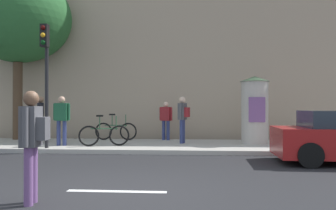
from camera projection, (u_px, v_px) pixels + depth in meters
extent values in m
plane|color=#232326|center=(117.00, 192.00, 6.48)|extent=(80.00, 80.00, 0.00)
cube|color=#B2ADA3|center=(158.00, 146.00, 13.46)|extent=(36.00, 4.00, 0.15)
cube|color=silver|center=(117.00, 191.00, 6.48)|extent=(1.80, 0.16, 0.01)
cube|color=tan|center=(168.00, 52.00, 18.47)|extent=(36.00, 5.00, 8.67)
cylinder|color=black|center=(47.00, 98.00, 12.10)|extent=(0.12, 0.12, 3.35)
cube|color=black|center=(45.00, 36.00, 11.93)|extent=(0.24, 0.24, 0.75)
sphere|color=#390605|center=(43.00, 28.00, 11.80)|extent=(0.16, 0.16, 0.16)
sphere|color=#F2A519|center=(43.00, 35.00, 11.80)|extent=(0.16, 0.16, 0.16)
sphere|color=#07330F|center=(43.00, 42.00, 11.80)|extent=(0.16, 0.16, 0.16)
cylinder|color=#B2ADA3|center=(255.00, 113.00, 13.42)|extent=(0.98, 0.98, 2.32)
cone|color=#334C33|center=(255.00, 79.00, 13.43)|extent=(1.08, 1.08, 0.20)
cube|color=#724C84|center=(257.00, 110.00, 12.92)|extent=(0.59, 0.02, 0.90)
cylinder|color=#4C3826|center=(18.00, 101.00, 15.36)|extent=(0.39, 0.39, 3.27)
ellipsoid|color=#28602D|center=(18.00, 18.00, 15.38)|extent=(4.47, 4.47, 3.80)
cylinder|color=#724C84|center=(29.00, 177.00, 5.54)|extent=(0.14, 0.14, 0.89)
cylinder|color=#724C84|center=(33.00, 174.00, 5.74)|extent=(0.14, 0.14, 0.89)
cube|color=#4C4C51|center=(31.00, 126.00, 5.65)|extent=(0.28, 0.42, 0.63)
cylinder|color=#4C4C51|center=(25.00, 127.00, 5.40)|extent=(0.09, 0.09, 0.60)
cylinder|color=#4C4C51|center=(36.00, 126.00, 5.89)|extent=(0.09, 0.09, 0.60)
sphere|color=brown|center=(31.00, 98.00, 5.65)|extent=(0.24, 0.24, 0.24)
cube|color=#4C4C51|center=(43.00, 128.00, 5.65)|extent=(0.19, 0.30, 0.36)
cylinder|color=#724C84|center=(40.00, 131.00, 13.69)|extent=(0.14, 0.14, 0.90)
cylinder|color=#724C84|center=(40.00, 131.00, 13.92)|extent=(0.14, 0.14, 0.90)
cube|color=black|center=(40.00, 111.00, 13.81)|extent=(0.41, 0.54, 0.64)
cylinder|color=black|center=(41.00, 111.00, 13.54)|extent=(0.09, 0.09, 0.60)
cylinder|color=black|center=(40.00, 111.00, 14.08)|extent=(0.09, 0.09, 0.60)
sphere|color=#8C664C|center=(41.00, 100.00, 13.81)|extent=(0.24, 0.24, 0.24)
cylinder|color=navy|center=(59.00, 133.00, 12.87)|extent=(0.14, 0.14, 0.88)
cylinder|color=navy|center=(65.00, 133.00, 12.84)|extent=(0.14, 0.14, 0.88)
cube|color=#1E5938|center=(62.00, 112.00, 12.86)|extent=(0.46, 0.27, 0.63)
cylinder|color=#1E5938|center=(55.00, 112.00, 12.90)|extent=(0.09, 0.09, 0.59)
cylinder|color=#1E5938|center=(69.00, 112.00, 12.82)|extent=(0.09, 0.09, 0.59)
sphere|color=tan|center=(62.00, 100.00, 12.86)|extent=(0.24, 0.24, 0.24)
cylinder|color=navy|center=(168.00, 130.00, 14.95)|extent=(0.14, 0.14, 0.80)
cylinder|color=navy|center=(164.00, 130.00, 15.05)|extent=(0.14, 0.14, 0.80)
cube|color=maroon|center=(166.00, 114.00, 15.00)|extent=(0.47, 0.38, 0.57)
cylinder|color=maroon|center=(171.00, 114.00, 14.89)|extent=(0.09, 0.09, 0.54)
cylinder|color=maroon|center=(161.00, 114.00, 15.12)|extent=(0.09, 0.09, 0.54)
sphere|color=beige|center=(166.00, 104.00, 15.01)|extent=(0.22, 0.22, 0.22)
cylinder|color=navy|center=(181.00, 132.00, 13.59)|extent=(0.14, 0.14, 0.89)
cylinder|color=navy|center=(183.00, 131.00, 13.78)|extent=(0.14, 0.14, 0.89)
cube|color=#4C4C51|center=(182.00, 111.00, 13.69)|extent=(0.34, 0.44, 0.63)
cylinder|color=#4C4C51|center=(180.00, 111.00, 13.47)|extent=(0.09, 0.09, 0.60)
cylinder|color=#4C4C51|center=(184.00, 111.00, 13.91)|extent=(0.09, 0.09, 0.60)
sphere|color=beige|center=(182.00, 100.00, 13.69)|extent=(0.24, 0.24, 0.24)
cube|color=maroon|center=(187.00, 112.00, 13.62)|extent=(0.23, 0.31, 0.36)
torus|color=black|center=(104.00, 131.00, 15.07)|extent=(0.72, 0.09, 0.72)
torus|color=black|center=(128.00, 131.00, 14.94)|extent=(0.72, 0.09, 0.72)
cylinder|color=#2D5938|center=(116.00, 125.00, 15.01)|extent=(0.95, 0.08, 0.04)
cylinder|color=#2D5938|center=(112.00, 121.00, 15.03)|extent=(0.04, 0.04, 0.45)
cylinder|color=#2D5938|center=(126.00, 121.00, 14.96)|extent=(0.04, 0.04, 0.50)
cube|color=black|center=(112.00, 114.00, 15.03)|extent=(0.24, 0.11, 0.06)
torus|color=black|center=(89.00, 136.00, 12.61)|extent=(0.71, 0.26, 0.72)
torus|color=black|center=(119.00, 135.00, 12.82)|extent=(0.71, 0.26, 0.72)
cylinder|color=#2D5938|center=(104.00, 129.00, 12.72)|extent=(0.92, 0.30, 0.04)
cylinder|color=#2D5938|center=(100.00, 123.00, 12.69)|extent=(0.04, 0.04, 0.45)
cylinder|color=#2D5938|center=(116.00, 123.00, 12.81)|extent=(0.04, 0.04, 0.50)
cube|color=black|center=(100.00, 116.00, 12.69)|extent=(0.26, 0.16, 0.06)
cylinder|color=black|center=(310.00, 155.00, 8.96)|extent=(0.65, 0.24, 0.64)
cylinder|color=black|center=(293.00, 147.00, 10.75)|extent=(0.65, 0.24, 0.64)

